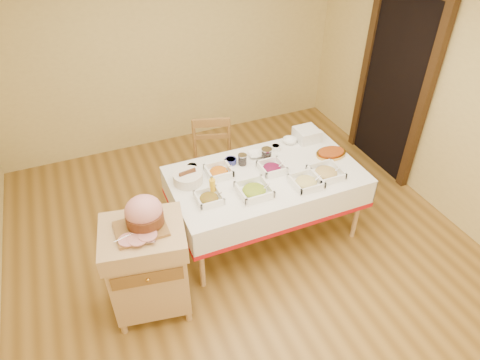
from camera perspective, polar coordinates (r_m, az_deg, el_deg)
name	(u,v)px	position (r m, az deg, el deg)	size (l,w,h in m)	color
room_shell	(252,149)	(3.43, 1.55, 4.15)	(5.00, 5.00, 5.00)	olive
doorway	(395,82)	(5.31, 19.95, 12.24)	(0.09, 1.10, 2.20)	black
dining_table	(266,187)	(4.17, 3.46, -0.96)	(1.82, 1.02, 0.76)	tan
butcher_cart	(148,265)	(3.62, -12.17, -11.03)	(0.73, 0.64, 0.92)	tan
dining_chair	(213,164)	(4.66, -3.59, 2.20)	(0.54, 0.53, 0.97)	brown
ham_on_board	(144,215)	(3.29, -12.74, -4.53)	(0.41, 0.39, 0.27)	brown
serving_dish_a	(209,198)	(3.75, -4.15, -2.39)	(0.23, 0.22, 0.10)	white
serving_dish_b	(254,190)	(3.81, 1.90, -1.36)	(0.28, 0.28, 0.11)	white
serving_dish_c	(306,182)	(3.96, 8.82, -0.24)	(0.26, 0.26, 0.11)	white
serving_dish_d	(326,172)	(4.11, 11.40, 0.99)	(0.28, 0.28, 0.11)	white
serving_dish_e	(219,171)	(4.04, -2.86, 1.17)	(0.24, 0.23, 0.11)	white
serving_dish_f	(272,168)	(4.10, 4.28, 1.65)	(0.24, 0.23, 0.11)	white
small_bowl_left	(192,167)	(4.12, -6.40, 1.68)	(0.12, 0.12, 0.05)	white
small_bowl_mid	(231,161)	(4.20, -1.24, 2.58)	(0.12, 0.12, 0.05)	navy
small_bowl_right	(276,147)	(4.41, 4.78, 4.37)	(0.10, 0.10, 0.05)	white
bowl_white_imported	(255,155)	(4.30, 2.05, 3.39)	(0.15, 0.15, 0.04)	white
bowl_small_imported	(290,141)	(4.54, 6.65, 5.20)	(0.15, 0.15, 0.05)	white
preserve_jar_left	(242,160)	(4.16, 0.32, 2.68)	(0.09, 0.09, 0.11)	silver
preserve_jar_right	(266,155)	(4.22, 3.54, 3.31)	(0.11, 0.11, 0.13)	silver
mustard_bottle	(212,185)	(3.81, -3.70, -0.69)	(0.05, 0.05, 0.17)	yellow
bread_basket	(188,178)	(3.96, -6.96, 0.30)	(0.27, 0.27, 0.12)	white
plate_stack	(307,134)	(4.59, 8.87, 6.02)	(0.23, 0.23, 0.13)	white
brass_platter	(331,153)	(4.42, 12.04, 3.53)	(0.32, 0.23, 0.04)	gold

